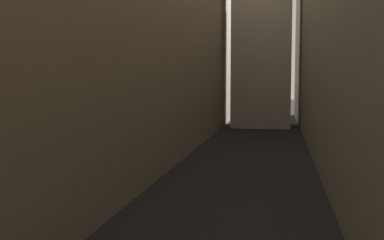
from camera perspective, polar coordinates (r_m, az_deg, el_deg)
name	(u,v)px	position (r m, az deg, el deg)	size (l,w,h in m)	color
ground_plane	(247,161)	(40.88, 6.52, -4.89)	(264.00, 264.00, 0.00)	black
building_block_left	(103,41)	(45.28, -10.49, 9.26)	(15.67, 108.00, 20.89)	gray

